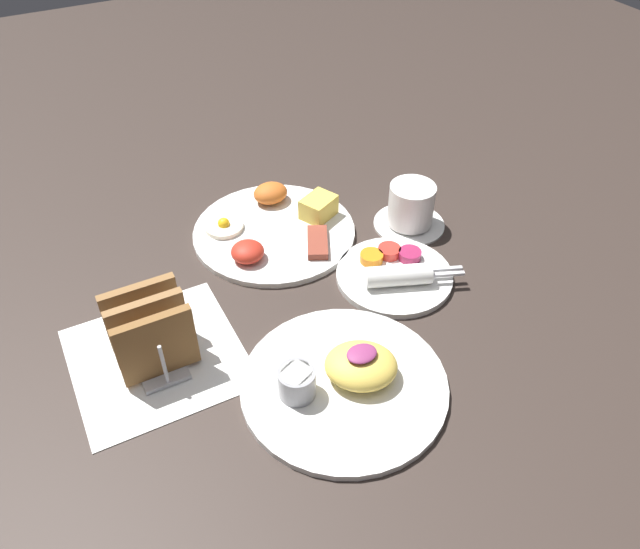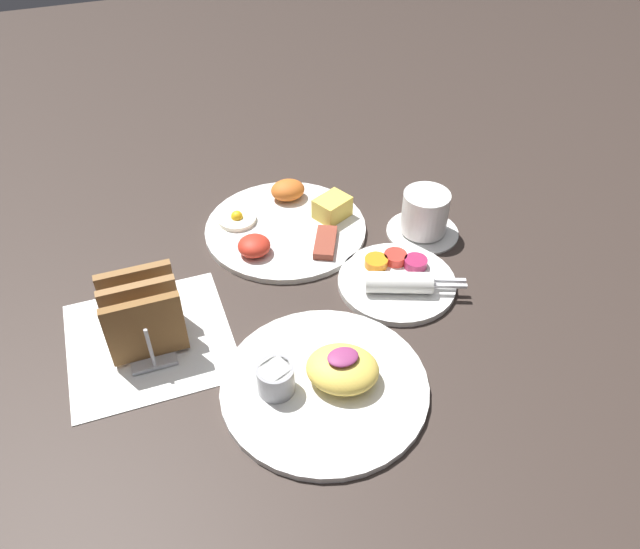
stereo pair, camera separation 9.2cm
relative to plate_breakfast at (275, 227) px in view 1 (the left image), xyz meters
name	(u,v)px [view 1 (the left image)]	position (x,y,z in m)	size (l,w,h in m)	color
ground_plane	(275,334)	(-0.10, -0.21, -0.01)	(3.00, 3.00, 0.00)	#332823
napkin_flat	(157,357)	(-0.26, -0.18, -0.01)	(0.22, 0.22, 0.00)	white
plate_breakfast	(275,227)	(0.00, 0.00, 0.00)	(0.27, 0.27, 0.05)	white
plate_condiments	(395,273)	(0.11, -0.19, 0.00)	(0.18, 0.18, 0.04)	white
plate_foreground	(344,379)	(-0.06, -0.34, 0.00)	(0.27, 0.27, 0.06)	white
toast_rack	(150,332)	(-0.26, -0.18, 0.04)	(0.10, 0.12, 0.10)	#B7B7BC
coffee_cup	(411,208)	(0.21, -0.09, 0.02)	(0.12, 0.12, 0.08)	white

